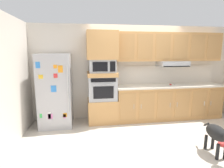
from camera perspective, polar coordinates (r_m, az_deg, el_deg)
name	(u,v)px	position (r m, az deg, el deg)	size (l,w,h in m)	color
ground_plane	(146,131)	(4.48, 10.55, -14.05)	(9.60, 9.60, 0.00)	beige
back_kitchen_wall	(134,72)	(5.18, 6.96, 3.74)	(6.20, 0.12, 2.50)	beige
side_panel_left	(12,81)	(4.13, -28.52, 0.95)	(0.12, 7.10, 2.50)	beige
refrigerator	(55,90)	(4.67, -17.10, -1.93)	(0.76, 0.73, 1.76)	#ADADB2
oven_base_cabinet	(102,110)	(4.86, -2.97, -8.11)	(0.74, 0.62, 0.60)	tan
built_in_oven	(102,88)	(4.70, -3.03, -1.16)	(0.70, 0.62, 0.60)	#A8AAAF
appliance_mid_shelf	(102,74)	(4.65, -3.07, 3.08)	(0.74, 0.62, 0.10)	tan
microwave	(102,66)	(4.63, -3.09, 5.66)	(0.64, 0.54, 0.32)	#A8AAAF
appliance_upper_cabinet	(102,45)	(4.62, -3.16, 11.86)	(0.74, 0.62, 0.68)	tan
lower_cabinet_run	(168,102)	(5.30, 16.97, -5.41)	(2.88, 0.63, 0.88)	tan
countertop_slab	(169,86)	(5.20, 17.21, -0.51)	(2.92, 0.64, 0.04)	silver
backsplash_panel	(165,74)	(5.42, 16.04, 2.85)	(2.92, 0.02, 0.50)	silver
upper_cabinet_with_hood	(169,48)	(5.23, 17.27, 10.58)	(2.88, 0.48, 0.88)	tan
screwdriver	(171,84)	(5.22, 17.75, -0.12)	(0.13, 0.12, 0.03)	red
dog	(219,135)	(3.78, 30.21, -13.39)	(0.28, 0.87, 0.60)	black
dog_food_bowl	(224,143)	(4.39, 31.23, -15.45)	(0.20, 0.20, 0.06)	red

